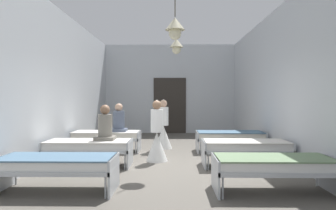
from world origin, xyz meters
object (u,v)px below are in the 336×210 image
object	(u,v)px
bed_right_row_1	(246,147)
bed_right_row_0	(273,165)
bed_left_row_1	(89,146)
bed_left_row_0	(57,165)
patient_seated_secondary	(105,127)
patient_seated_primary	(119,121)
bed_left_row_2	(107,136)
nurse_mid_aisle	(157,139)
bed_right_row_2	(230,136)
nurse_near_aisle	(163,131)

from	to	relation	value
bed_right_row_1	bed_right_row_0	bearing A→B (deg)	-90.00
bed_right_row_0	bed_left_row_1	size ratio (longest dim) A/B	1.00
bed_left_row_0	patient_seated_secondary	size ratio (longest dim) A/B	2.37
bed_left_row_0	patient_seated_primary	size ratio (longest dim) A/B	2.37
bed_left_row_0	bed_left_row_2	xyz separation A→B (m)	(0.00, 3.80, 0.00)
bed_right_row_0	patient_seated_primary	world-z (taller)	patient_seated_primary
nurse_mid_aisle	bed_left_row_0	bearing A→B (deg)	41.94
nurse_mid_aisle	patient_seated_secondary	size ratio (longest dim) A/B	1.86
bed_left_row_1	bed_left_row_2	world-z (taller)	same
bed_left_row_2	nurse_mid_aisle	distance (m)	2.02
nurse_mid_aisle	patient_seated_primary	size ratio (longest dim) A/B	1.86
bed_left_row_0	bed_right_row_2	size ratio (longest dim) A/B	1.00
bed_right_row_0	nurse_mid_aisle	distance (m)	3.17
bed_left_row_1	bed_left_row_2	xyz separation A→B (m)	(0.00, 1.90, 0.00)
bed_left_row_0	patient_seated_primary	xyz separation A→B (m)	(0.35, 3.79, 0.43)
nurse_mid_aisle	patient_seated_secondary	distance (m)	1.29
bed_right_row_2	nurse_near_aisle	distance (m)	1.98
bed_right_row_1	patient_seated_secondary	size ratio (longest dim) A/B	2.37
bed_right_row_2	bed_right_row_1	bearing A→B (deg)	-90.00
bed_right_row_2	patient_seated_secondary	bearing A→B (deg)	-150.36
nurse_near_aisle	bed_right_row_0	bearing A→B (deg)	-169.03
patient_seated_primary	patient_seated_secondary	bearing A→B (deg)	-90.00
bed_left_row_0	bed_right_row_0	xyz separation A→B (m)	(3.51, 0.00, 0.00)
bed_right_row_1	patient_seated_secondary	world-z (taller)	patient_seated_secondary
bed_left_row_0	nurse_near_aisle	size ratio (longest dim) A/B	1.28
patient_seated_secondary	bed_left_row_0	bearing A→B (deg)	-99.93
bed_left_row_0	nurse_mid_aisle	xyz separation A→B (m)	(1.51, 2.46, 0.09)
bed_right_row_0	bed_left_row_2	bearing A→B (deg)	132.76
bed_right_row_1	patient_seated_secondary	bearing A→B (deg)	178.20
bed_right_row_1	patient_seated_secondary	distance (m)	3.19
patient_seated_primary	bed_right_row_0	bearing A→B (deg)	-50.17
nurse_near_aisle	nurse_mid_aisle	size ratio (longest dim) A/B	1.00
bed_right_row_0	nurse_mid_aisle	xyz separation A→B (m)	(-2.01, 2.46, 0.09)
bed_right_row_2	nurse_mid_aisle	xyz separation A→B (m)	(-2.01, -1.34, 0.09)
patient_seated_secondary	bed_left_row_1	bearing A→B (deg)	-164.11
bed_right_row_0	nurse_mid_aisle	world-z (taller)	nurse_mid_aisle
bed_right_row_2	bed_left_row_1	bearing A→B (deg)	-151.60
bed_right_row_1	nurse_near_aisle	xyz separation A→B (m)	(-1.91, 2.43, 0.09)
bed_left_row_2	bed_right_row_2	xyz separation A→B (m)	(3.51, 0.00, 0.00)
bed_right_row_0	nurse_near_aisle	distance (m)	4.73
bed_left_row_0	bed_right_row_1	size ratio (longest dim) A/B	1.00
bed_right_row_2	patient_seated_primary	distance (m)	3.19
bed_right_row_0	bed_right_row_2	world-z (taller)	same
bed_left_row_2	bed_right_row_0	bearing A→B (deg)	-47.24
bed_right_row_0	nurse_mid_aisle	size ratio (longest dim) A/B	1.28
bed_right_row_2	nurse_mid_aisle	world-z (taller)	nurse_mid_aisle
patient_seated_primary	bed_left_row_2	bearing A→B (deg)	178.89
bed_right_row_0	bed_left_row_1	world-z (taller)	same
bed_left_row_0	bed_left_row_1	distance (m)	1.90
bed_left_row_2	patient_seated_secondary	distance (m)	1.88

